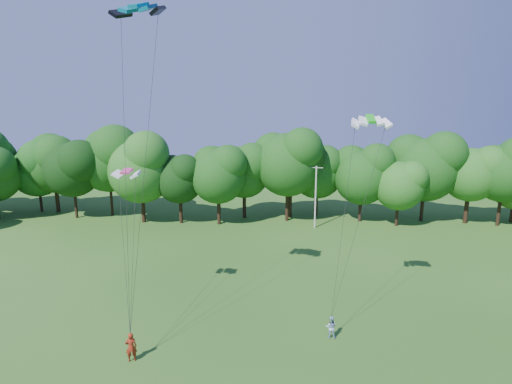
{
  "coord_description": "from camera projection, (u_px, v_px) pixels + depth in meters",
  "views": [
    {
      "loc": [
        2.15,
        -17.18,
        15.25
      ],
      "look_at": [
        0.08,
        13.0,
        8.79
      ],
      "focal_mm": 28.0,
      "sensor_mm": 36.0,
      "label": 1
    }
  ],
  "objects": [
    {
      "name": "tree_back_center",
      "position": [
        291.0,
        161.0,
        54.65
      ],
      "size": [
        8.79,
        8.79,
        12.78
      ],
      "color": "#342714",
      "rests_on": "ground"
    },
    {
      "name": "kite_pink",
      "position": [
        127.0,
        171.0,
        27.95
      ],
      "size": [
        1.94,
        1.0,
        0.34
      ],
      "rotation": [
        0.0,
        0.0,
        -0.04
      ],
      "color": "#CB3871",
      "rests_on": "ground"
    },
    {
      "name": "kite_flyer_right",
      "position": [
        331.0,
        327.0,
        26.81
      ],
      "size": [
        0.84,
        0.71,
        1.54
      ],
      "primitive_type": "imported",
      "rotation": [
        0.0,
        0.0,
        2.95
      ],
      "color": "#A1BEE0",
      "rests_on": "ground"
    },
    {
      "name": "tree_back_west",
      "position": [
        36.0,
        163.0,
        57.91
      ],
      "size": [
        7.99,
        7.99,
        11.63
      ],
      "color": "black",
      "rests_on": "ground"
    },
    {
      "name": "utility_pole",
      "position": [
        316.0,
        196.0,
        50.6
      ],
      "size": [
        1.6,
        0.34,
        8.03
      ],
      "rotation": [
        0.0,
        0.0,
        -0.16
      ],
      "color": "beige",
      "rests_on": "ground"
    },
    {
      "name": "kite_teal",
      "position": [
        139.0,
        5.0,
        23.43
      ],
      "size": [
        3.38,
        2.07,
        0.63
      ],
      "rotation": [
        0.0,
        0.0,
        -0.22
      ],
      "color": "#046888",
      "rests_on": "ground"
    },
    {
      "name": "kite_green",
      "position": [
        371.0,
        119.0,
        26.38
      ],
      "size": [
        2.57,
        1.23,
        0.61
      ],
      "rotation": [
        0.0,
        0.0,
        0.05
      ],
      "color": "green",
      "rests_on": "ground"
    },
    {
      "name": "kite_flyer_left",
      "position": [
        131.0,
        347.0,
        24.28
      ],
      "size": [
        0.79,
        0.65,
        1.88
      ],
      "primitive_type": "imported",
      "rotation": [
        0.0,
        0.0,
        3.47
      ],
      "color": "maroon",
      "rests_on": "ground"
    }
  ]
}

